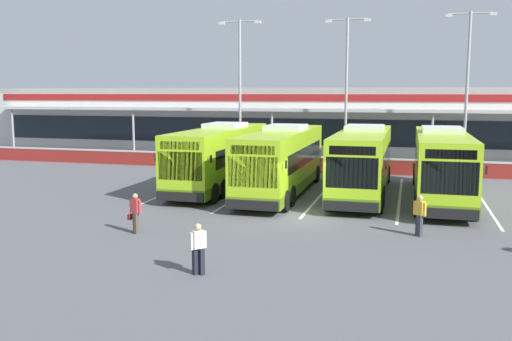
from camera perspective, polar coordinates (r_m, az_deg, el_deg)
ground_plane at (r=25.39m, az=4.73°, el=-4.75°), size 200.00×200.00×0.00m
terminal_building at (r=51.51m, az=10.43°, el=5.02°), size 70.00×13.00×6.00m
red_barrier_wall at (r=39.42m, az=8.70°, el=0.58°), size 60.00×0.40×1.10m
coach_bus_leftmost at (r=32.81m, az=-3.67°, el=1.34°), size 2.99×12.16×3.78m
coach_bus_left_centre at (r=30.74m, az=2.68°, el=0.89°), size 2.99×12.16×3.78m
coach_bus_centre at (r=30.97m, az=10.88°, el=0.81°), size 2.99×12.16×3.78m
coach_bus_right_centre at (r=30.50m, az=18.51°, el=0.43°), size 2.99×12.16×3.78m
bay_stripe_far_west at (r=33.47m, az=-7.56°, el=-1.67°), size 0.14×13.00×0.01m
bay_stripe_west at (r=32.07m, az=-0.64°, el=-2.02°), size 0.14×13.00×0.01m
bay_stripe_mid_west at (r=31.18m, az=6.80°, el=-2.37°), size 0.14×13.00×0.01m
bay_stripe_centre at (r=30.84m, az=14.55°, el=-2.69°), size 0.14×13.00×0.01m
bay_stripe_mid_east at (r=31.08m, az=22.32°, el=-2.96°), size 0.14×13.00×0.01m
pedestrian_with_handbag at (r=22.74m, az=-12.29°, el=-4.20°), size 0.64×0.44×1.62m
pedestrian_in_dark_coat at (r=22.72m, az=16.44°, el=-4.31°), size 0.49×0.42×1.62m
pedestrian_child at (r=17.35m, az=-5.96°, el=-7.83°), size 0.43×0.46×1.62m
lamp_post_west at (r=42.59m, az=-1.66°, el=8.95°), size 3.24×0.28×11.00m
lamp_post_centre at (r=41.93m, az=9.27°, el=8.87°), size 3.24×0.28×11.00m
lamp_post_east at (r=40.92m, az=20.87°, el=8.47°), size 3.24×0.28×11.00m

